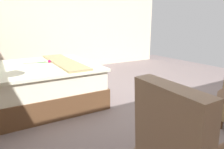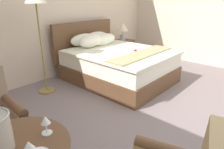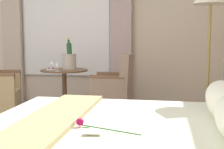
{
  "view_description": "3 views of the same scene",
  "coord_description": "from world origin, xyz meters",
  "px_view_note": "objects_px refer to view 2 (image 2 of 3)",
  "views": [
    {
      "loc": [
        -2.57,
        2.04,
        1.27
      ],
      "look_at": [
        -0.79,
        0.99,
        0.74
      ],
      "focal_mm": 32.0,
      "sensor_mm": 36.0,
      "label": 1
    },
    {
      "loc": [
        -2.28,
        -0.85,
        1.56
      ],
      "look_at": [
        -0.35,
        0.87,
        0.59
      ],
      "focal_mm": 32.0,
      "sensor_mm": 36.0,
      "label": 2
    },
    {
      "loc": [
        2.6,
        1.79,
        1.18
      ],
      "look_at": [
        -0.57,
        1.25,
        0.8
      ],
      "focal_mm": 50.0,
      "sensor_mm": 36.0,
      "label": 3
    }
  ],
  "objects_px": {
    "bed": "(115,62)",
    "wine_glass_near_bucket": "(29,147)",
    "floor_lamp_brass": "(36,6)",
    "wine_glass_near_edge": "(46,121)",
    "bedside_lamp": "(123,29)",
    "nightstand": "(122,51)"
  },
  "relations": [
    {
      "from": "bedside_lamp",
      "to": "wine_glass_near_bucket",
      "type": "height_order",
      "value": "bedside_lamp"
    },
    {
      "from": "wine_glass_near_bucket",
      "to": "wine_glass_near_edge",
      "type": "xyz_separation_m",
      "value": [
        0.2,
        0.16,
        -0.01
      ]
    },
    {
      "from": "bed",
      "to": "wine_glass_near_edge",
      "type": "relative_size",
      "value": 15.13
    },
    {
      "from": "bedside_lamp",
      "to": "floor_lamp_brass",
      "type": "height_order",
      "value": "floor_lamp_brass"
    },
    {
      "from": "bed",
      "to": "bedside_lamp",
      "type": "distance_m",
      "value": 1.35
    },
    {
      "from": "bed",
      "to": "wine_glass_near_bucket",
      "type": "xyz_separation_m",
      "value": [
        -2.6,
        -1.61,
        0.43
      ]
    },
    {
      "from": "floor_lamp_brass",
      "to": "wine_glass_near_edge",
      "type": "height_order",
      "value": "floor_lamp_brass"
    },
    {
      "from": "wine_glass_near_bucket",
      "to": "floor_lamp_brass",
      "type": "bearing_deg",
      "value": 58.6
    },
    {
      "from": "nightstand",
      "to": "floor_lamp_brass",
      "type": "relative_size",
      "value": 0.33
    },
    {
      "from": "nightstand",
      "to": "wine_glass_near_bucket",
      "type": "xyz_separation_m",
      "value": [
        -3.65,
        -2.29,
        0.51
      ]
    },
    {
      "from": "nightstand",
      "to": "wine_glass_near_bucket",
      "type": "relative_size",
      "value": 4.17
    },
    {
      "from": "bedside_lamp",
      "to": "wine_glass_near_bucket",
      "type": "xyz_separation_m",
      "value": [
        -3.65,
        -2.29,
        -0.08
      ]
    },
    {
      "from": "floor_lamp_brass",
      "to": "wine_glass_near_bucket",
      "type": "distance_m",
      "value": 2.59
    },
    {
      "from": "wine_glass_near_edge",
      "to": "nightstand",
      "type": "bearing_deg",
      "value": 31.55
    },
    {
      "from": "nightstand",
      "to": "floor_lamp_brass",
      "type": "bearing_deg",
      "value": -176.37
    },
    {
      "from": "nightstand",
      "to": "wine_glass_near_bucket",
      "type": "distance_m",
      "value": 4.34
    },
    {
      "from": "bedside_lamp",
      "to": "floor_lamp_brass",
      "type": "relative_size",
      "value": 0.25
    },
    {
      "from": "wine_glass_near_bucket",
      "to": "wine_glass_near_edge",
      "type": "distance_m",
      "value": 0.26
    },
    {
      "from": "bedside_lamp",
      "to": "wine_glass_near_edge",
      "type": "distance_m",
      "value": 4.06
    },
    {
      "from": "bedside_lamp",
      "to": "wine_glass_near_edge",
      "type": "xyz_separation_m",
      "value": [
        -3.46,
        -2.12,
        -0.09
      ]
    },
    {
      "from": "wine_glass_near_bucket",
      "to": "bed",
      "type": "bearing_deg",
      "value": 31.88
    },
    {
      "from": "bed",
      "to": "wine_glass_near_edge",
      "type": "xyz_separation_m",
      "value": [
        -2.4,
        -1.45,
        0.43
      ]
    }
  ]
}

